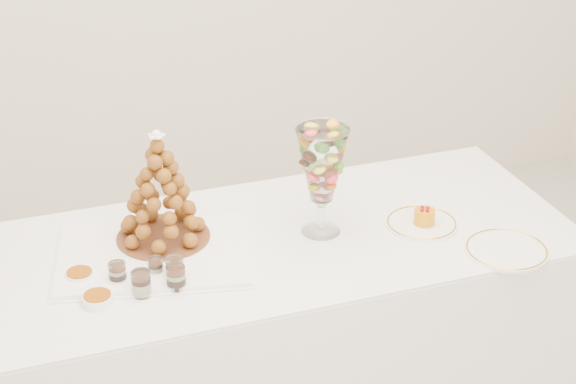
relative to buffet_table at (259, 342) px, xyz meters
name	(u,v)px	position (x,y,z in m)	size (l,w,h in m)	color
buffet_table	(259,342)	(0.00, 0.00, 0.00)	(2.13, 0.96, 0.79)	white
lace_tray	(152,254)	(-0.34, 0.00, 0.41)	(0.59, 0.44, 0.02)	white
macaron_vase	(322,166)	(0.22, 0.01, 0.64)	(0.17, 0.17, 0.37)	white
cake_plate	(422,224)	(0.55, -0.04, 0.40)	(0.24, 0.24, 0.01)	white
spare_plate	(506,251)	(0.74, -0.28, 0.40)	(0.27, 0.27, 0.01)	white
verrine_a	(118,274)	(-0.46, -0.12, 0.43)	(0.05, 0.05, 0.07)	white
verrine_b	(156,267)	(-0.35, -0.11, 0.43)	(0.05, 0.05, 0.06)	white
verrine_c	(175,268)	(-0.29, -0.14, 0.43)	(0.05, 0.05, 0.07)	white
verrine_d	(141,283)	(-0.40, -0.20, 0.44)	(0.06, 0.06, 0.08)	white
verrine_e	(176,278)	(-0.30, -0.20, 0.44)	(0.06, 0.06, 0.08)	white
ramekin_back	(80,276)	(-0.57, -0.07, 0.41)	(0.09, 0.09, 0.03)	white
ramekin_front	(98,300)	(-0.53, -0.21, 0.41)	(0.09, 0.09, 0.03)	white
croquembouche	(160,187)	(-0.29, 0.08, 0.60)	(0.30, 0.30, 0.38)	brown
mousse_cake	(424,217)	(0.56, -0.05, 0.43)	(0.07, 0.07, 0.06)	orange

